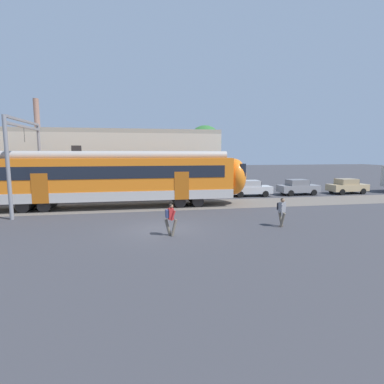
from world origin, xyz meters
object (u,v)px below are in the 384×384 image
(parked_car_silver, at_px, (250,188))
(parked_car_grey, at_px, (298,187))
(pedestrian_red, at_px, (170,217))
(pedestrian_grey, at_px, (282,210))
(parked_car_tan, at_px, (347,186))

(parked_car_silver, xyz_separation_m, parked_car_grey, (5.06, -0.00, 0.00))
(pedestrian_red, distance_m, parked_car_silver, 15.50)
(parked_car_grey, bearing_deg, pedestrian_red, -138.66)
(pedestrian_grey, relative_size, parked_car_tan, 0.41)
(pedestrian_grey, bearing_deg, parked_car_grey, 56.54)
(parked_car_silver, distance_m, parked_car_tan, 10.51)
(pedestrian_red, distance_m, parked_car_grey, 18.93)
(pedestrian_grey, distance_m, parked_car_tan, 17.62)
(pedestrian_red, distance_m, pedestrian_grey, 6.49)
(pedestrian_grey, xyz_separation_m, parked_car_silver, (2.71, 11.75, -0.21))
(pedestrian_red, height_order, pedestrian_grey, same)
(pedestrian_red, xyz_separation_m, parked_car_grey, (14.21, 12.50, -0.21))
(parked_car_grey, bearing_deg, parked_car_tan, -0.95)
(parked_car_silver, bearing_deg, parked_car_grey, -0.05)
(parked_car_silver, bearing_deg, parked_car_tan, -0.52)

